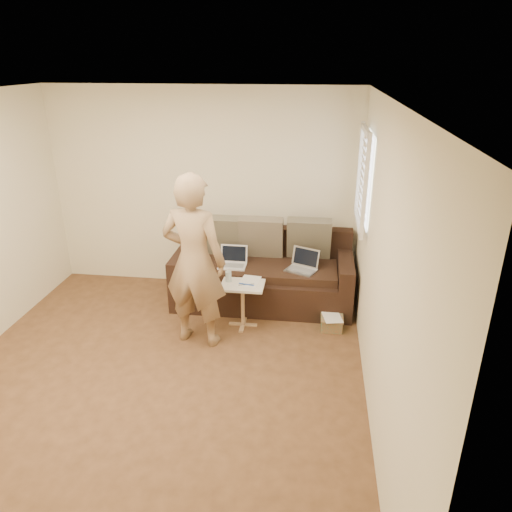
% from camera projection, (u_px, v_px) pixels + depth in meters
% --- Properties ---
extents(floor, '(4.50, 4.50, 0.00)m').
position_uv_depth(floor, '(155.00, 382.00, 4.59)').
color(floor, '#4D321C').
rests_on(floor, ground).
extents(ceiling, '(4.50, 4.50, 0.00)m').
position_uv_depth(ceiling, '(127.00, 100.00, 3.58)').
color(ceiling, white).
rests_on(ceiling, wall_back).
extents(wall_back, '(4.00, 0.00, 4.00)m').
position_uv_depth(wall_back, '(203.00, 191.00, 6.14)').
color(wall_back, beige).
rests_on(wall_back, ground).
extents(wall_right, '(0.00, 4.50, 4.50)m').
position_uv_depth(wall_right, '(381.00, 271.00, 3.85)').
color(wall_right, beige).
rests_on(wall_right, ground).
extents(window_blinds, '(0.12, 0.88, 1.08)m').
position_uv_depth(window_blinds, '(364.00, 178.00, 5.07)').
color(window_blinds, white).
rests_on(window_blinds, wall_right).
extents(sofa, '(2.20, 0.95, 0.85)m').
position_uv_depth(sofa, '(263.00, 271.00, 5.95)').
color(sofa, black).
rests_on(sofa, ground).
extents(pillow_left, '(0.55, 0.29, 0.57)m').
position_uv_depth(pillow_left, '(219.00, 235.00, 6.07)').
color(pillow_left, brown).
rests_on(pillow_left, sofa).
extents(pillow_mid, '(0.55, 0.27, 0.57)m').
position_uv_depth(pillow_mid, '(261.00, 237.00, 6.00)').
color(pillow_mid, brown).
rests_on(pillow_mid, sofa).
extents(pillow_right, '(0.55, 0.28, 0.57)m').
position_uv_depth(pillow_right, '(309.00, 239.00, 5.97)').
color(pillow_right, brown).
rests_on(pillow_right, sofa).
extents(laptop_silver, '(0.42, 0.37, 0.23)m').
position_uv_depth(laptop_silver, '(301.00, 271.00, 5.71)').
color(laptop_silver, '#B7BABC').
rests_on(laptop_silver, sofa).
extents(laptop_white, '(0.33, 0.24, 0.24)m').
position_uv_depth(laptop_white, '(232.00, 267.00, 5.83)').
color(laptop_white, white).
rests_on(laptop_white, sofa).
extents(person, '(0.76, 0.58, 1.89)m').
position_uv_depth(person, '(194.00, 261.00, 4.91)').
color(person, '#A08357').
rests_on(person, ground).
extents(side_table, '(0.49, 0.34, 0.53)m').
position_uv_depth(side_table, '(243.00, 305.00, 5.46)').
color(side_table, silver).
rests_on(side_table, ground).
extents(drinking_glass, '(0.07, 0.07, 0.12)m').
position_uv_depth(drinking_glass, '(228.00, 276.00, 5.40)').
color(drinking_glass, silver).
rests_on(drinking_glass, side_table).
extents(scissors, '(0.19, 0.11, 0.02)m').
position_uv_depth(scissors, '(246.00, 284.00, 5.32)').
color(scissors, silver).
rests_on(scissors, side_table).
extents(paper_on_table, '(0.25, 0.33, 0.00)m').
position_uv_depth(paper_on_table, '(249.00, 281.00, 5.42)').
color(paper_on_table, white).
rests_on(paper_on_table, side_table).
extents(striped_box, '(0.26, 0.26, 0.16)m').
position_uv_depth(striped_box, '(332.00, 323.00, 5.45)').
color(striped_box, '#D1491F').
rests_on(striped_box, ground).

